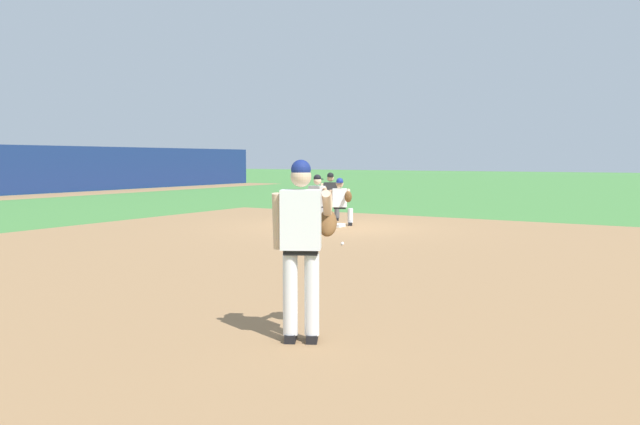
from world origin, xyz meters
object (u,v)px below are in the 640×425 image
first_base_bag (336,225)px  first_baseman (340,200)px  umpire (330,195)px  baseball (342,244)px  pitcher (303,239)px  baserunner (317,200)px

first_base_bag → first_baseman: 0.77m
first_base_bag → umpire: size_ratio=0.26×
first_base_bag → umpire: bearing=35.3°
baseball → umpire: umpire is taller
first_base_bag → pitcher: size_ratio=0.20×
first_base_bag → baserunner: (-0.77, 0.14, 0.75)m
first_baseman → baserunner: (-1.11, 0.08, 0.06)m
baseball → pitcher: bearing=-154.2°
baseball → pitcher: pitcher is taller
pitcher → baserunner: pitcher is taller
first_baseman → baserunner: 1.11m
first_baseman → baserunner: baserunner is taller
baserunner → umpire: same height
first_base_bag → umpire: 1.94m
first_base_bag → baseball: size_ratio=5.14×
baseball → first_baseman: 4.06m
first_base_bag → pitcher: bearing=-152.2°
first_baseman → pitcher: bearing=-152.7°
baserunner → pitcher: bearing=-149.5°
pitcher → first_base_bag: bearing=27.8°
first_base_bag → baserunner: size_ratio=0.26×
pitcher → umpire: (11.04, 6.08, -0.27)m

